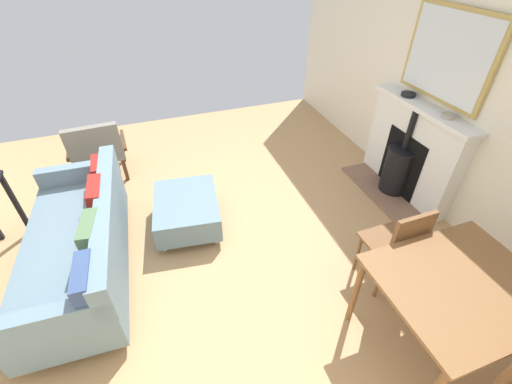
# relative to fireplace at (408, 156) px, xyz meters

# --- Properties ---
(ground_plane) EXTENTS (5.90, 5.81, 0.01)m
(ground_plane) POSITION_rel_fireplace_xyz_m (2.76, -0.07, -0.50)
(ground_plane) COLOR tan
(wall_left) EXTENTS (0.12, 5.81, 2.85)m
(wall_left) POSITION_rel_fireplace_xyz_m (-0.19, -0.07, 0.93)
(wall_left) COLOR silver
(wall_left) RESTS_ON ground
(fireplace) EXTENTS (0.56, 1.39, 1.11)m
(fireplace) POSITION_rel_fireplace_xyz_m (0.00, 0.00, 0.00)
(fireplace) COLOR brown
(fireplace) RESTS_ON ground
(mirror_over_mantel) EXTENTS (0.04, 1.05, 0.87)m
(mirror_over_mantel) POSITION_rel_fireplace_xyz_m (-0.10, -0.00, 1.11)
(mirror_over_mantel) COLOR tan
(mantel_bowl_near) EXTENTS (0.16, 0.16, 0.04)m
(mantel_bowl_near) POSITION_rel_fireplace_xyz_m (-0.01, -0.27, 0.64)
(mantel_bowl_near) COLOR black
(mantel_bowl_near) RESTS_ON fireplace
(mantel_bowl_far) EXTENTS (0.13, 0.13, 0.04)m
(mantel_bowl_far) POSITION_rel_fireplace_xyz_m (-0.01, 0.31, 0.64)
(mantel_bowl_far) COLOR #9E9384
(mantel_bowl_far) RESTS_ON fireplace
(sofa) EXTENTS (0.89, 1.93, 0.81)m
(sofa) POSITION_rel_fireplace_xyz_m (3.57, 0.09, -0.14)
(sofa) COLOR #B2B2B7
(sofa) RESTS_ON ground
(ottoman) EXTENTS (0.75, 0.89, 0.36)m
(ottoman) POSITION_rel_fireplace_xyz_m (2.58, -0.22, -0.27)
(ottoman) COLOR #B2B2B7
(ottoman) RESTS_ON ground
(armchair_accent) EXTENTS (0.71, 0.62, 0.82)m
(armchair_accent) POSITION_rel_fireplace_xyz_m (3.44, -1.47, -0.04)
(armchair_accent) COLOR #4C3321
(armchair_accent) RESTS_ON ground
(dining_table) EXTENTS (1.07, 0.90, 0.75)m
(dining_table) POSITION_rel_fireplace_xyz_m (1.05, 1.74, 0.16)
(dining_table) COLOR brown
(dining_table) RESTS_ON ground
(dining_chair_near_fireplace) EXTENTS (0.41, 0.41, 0.91)m
(dining_chair_near_fireplace) POSITION_rel_fireplace_xyz_m (1.04, 1.16, 0.04)
(dining_chair_near_fireplace) COLOR brown
(dining_chair_near_fireplace) RESTS_ON ground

